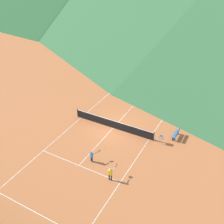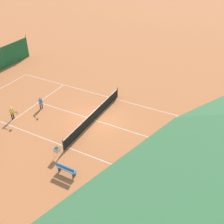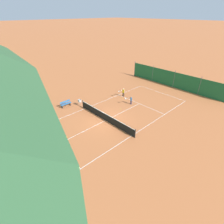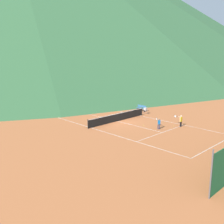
{
  "view_description": "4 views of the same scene",
  "coord_description": "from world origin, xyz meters",
  "px_view_note": "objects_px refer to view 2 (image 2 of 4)",
  "views": [
    {
      "loc": [
        10.63,
        -19.9,
        16.46
      ],
      "look_at": [
        -0.75,
        1.13,
        1.14
      ],
      "focal_mm": 42.0,
      "sensor_mm": 36.0,
      "label": 1
    },
    {
      "loc": [
        16.03,
        10.22,
        13.73
      ],
      "look_at": [
        -0.12,
        1.72,
        1.33
      ],
      "focal_mm": 42.0,
      "sensor_mm": 36.0,
      "label": 2
    },
    {
      "loc": [
        -13.25,
        11.52,
        11.27
      ],
      "look_at": [
        -0.4,
        -0.69,
        1.06
      ],
      "focal_mm": 28.0,
      "sensor_mm": 36.0,
      "label": 3
    },
    {
      "loc": [
        -21.62,
        -21.09,
        7.84
      ],
      "look_at": [
        0.21,
        1.16,
        0.91
      ],
      "focal_mm": 42.0,
      "sensor_mm": 36.0,
      "label": 4
    }
  ],
  "objects_px": {
    "tennis_ball_by_net_left": "(22,118)",
    "player_near_service": "(41,102)",
    "tennis_net": "(94,115)",
    "tennis_ball_mid_court": "(140,152)",
    "tennis_ball_alley_right": "(59,114)",
    "ball_hopper": "(57,150)",
    "tennis_ball_service_box": "(111,161)",
    "courtside_bench": "(66,169)",
    "player_far_service": "(12,112)",
    "tennis_ball_by_net_right": "(146,139)",
    "tennis_ball_far_corner": "(178,116)"
  },
  "relations": [
    {
      "from": "tennis_ball_alley_right",
      "to": "courtside_bench",
      "type": "distance_m",
      "value": 7.46
    },
    {
      "from": "tennis_ball_service_box",
      "to": "courtside_bench",
      "type": "xyz_separation_m",
      "value": [
        2.51,
        -2.14,
        0.42
      ]
    },
    {
      "from": "player_far_service",
      "to": "tennis_net",
      "type": "bearing_deg",
      "value": 116.54
    },
    {
      "from": "tennis_ball_far_corner",
      "to": "courtside_bench",
      "type": "relative_size",
      "value": 0.04
    },
    {
      "from": "tennis_ball_by_net_left",
      "to": "player_near_service",
      "type": "bearing_deg",
      "value": 166.09
    },
    {
      "from": "tennis_ball_alley_right",
      "to": "courtside_bench",
      "type": "bearing_deg",
      "value": 41.5
    },
    {
      "from": "tennis_net",
      "to": "tennis_ball_mid_court",
      "type": "bearing_deg",
      "value": 68.89
    },
    {
      "from": "tennis_ball_mid_court",
      "to": "tennis_ball_far_corner",
      "type": "height_order",
      "value": "same"
    },
    {
      "from": "player_near_service",
      "to": "tennis_ball_alley_right",
      "type": "bearing_deg",
      "value": 89.58
    },
    {
      "from": "tennis_ball_mid_court",
      "to": "ball_hopper",
      "type": "bearing_deg",
      "value": -57.87
    },
    {
      "from": "tennis_ball_by_net_left",
      "to": "courtside_bench",
      "type": "xyz_separation_m",
      "value": [
        3.5,
        7.47,
        0.42
      ]
    },
    {
      "from": "tennis_ball_mid_court",
      "to": "courtside_bench",
      "type": "distance_m",
      "value": 5.69
    },
    {
      "from": "tennis_ball_alley_right",
      "to": "ball_hopper",
      "type": "xyz_separation_m",
      "value": [
        4.54,
        3.37,
        0.62
      ]
    },
    {
      "from": "tennis_ball_mid_court",
      "to": "tennis_ball_service_box",
      "type": "xyz_separation_m",
      "value": [
        1.82,
        -1.53,
        0.0
      ]
    },
    {
      "from": "tennis_ball_by_net_left",
      "to": "tennis_net",
      "type": "bearing_deg",
      "value": 115.69
    },
    {
      "from": "tennis_ball_alley_right",
      "to": "ball_hopper",
      "type": "relative_size",
      "value": 0.07
    },
    {
      "from": "tennis_ball_by_net_right",
      "to": "tennis_ball_far_corner",
      "type": "bearing_deg",
      "value": 162.0
    },
    {
      "from": "tennis_ball_by_net_left",
      "to": "courtside_bench",
      "type": "height_order",
      "value": "courtside_bench"
    },
    {
      "from": "tennis_ball_by_net_right",
      "to": "ball_hopper",
      "type": "distance_m",
      "value": 7.1
    },
    {
      "from": "player_near_service",
      "to": "tennis_ball_mid_court",
      "type": "relative_size",
      "value": 17.85
    },
    {
      "from": "tennis_ball_by_net_left",
      "to": "tennis_ball_mid_court",
      "type": "xyz_separation_m",
      "value": [
        -0.82,
        11.14,
        0.0
      ]
    },
    {
      "from": "tennis_ball_alley_right",
      "to": "tennis_ball_by_net_right",
      "type": "xyz_separation_m",
      "value": [
        -0.41,
        8.42,
        0.0
      ]
    },
    {
      "from": "tennis_net",
      "to": "player_far_service",
      "type": "xyz_separation_m",
      "value": [
        3.25,
        -6.5,
        0.25
      ]
    },
    {
      "from": "ball_hopper",
      "to": "tennis_ball_by_net_right",
      "type": "bearing_deg",
      "value": 134.44
    },
    {
      "from": "tennis_net",
      "to": "tennis_ball_by_net_left",
      "type": "relative_size",
      "value": 139.09
    },
    {
      "from": "tennis_ball_alley_right",
      "to": "courtside_bench",
      "type": "xyz_separation_m",
      "value": [
        5.58,
        4.93,
        0.42
      ]
    },
    {
      "from": "tennis_ball_service_box",
      "to": "tennis_ball_by_net_right",
      "type": "distance_m",
      "value": 3.74
    },
    {
      "from": "tennis_ball_service_box",
      "to": "courtside_bench",
      "type": "height_order",
      "value": "courtside_bench"
    },
    {
      "from": "player_far_service",
      "to": "tennis_ball_far_corner",
      "type": "xyz_separation_m",
      "value": [
        -7.22,
        12.96,
        -0.72
      ]
    },
    {
      "from": "ball_hopper",
      "to": "tennis_ball_mid_court",
      "type": "bearing_deg",
      "value": 122.13
    },
    {
      "from": "tennis_ball_service_box",
      "to": "courtside_bench",
      "type": "bearing_deg",
      "value": -40.43
    },
    {
      "from": "player_near_service",
      "to": "tennis_ball_mid_court",
      "type": "distance_m",
      "value": 10.72
    },
    {
      "from": "tennis_ball_mid_court",
      "to": "player_near_service",
      "type": "bearing_deg",
      "value": -96.81
    },
    {
      "from": "player_far_service",
      "to": "tennis_ball_alley_right",
      "type": "relative_size",
      "value": 19.47
    },
    {
      "from": "tennis_ball_mid_court",
      "to": "tennis_ball_by_net_right",
      "type": "relative_size",
      "value": 1.0
    },
    {
      "from": "tennis_ball_by_net_right",
      "to": "tennis_ball_mid_court",
      "type": "bearing_deg",
      "value": 6.17
    },
    {
      "from": "courtside_bench",
      "to": "player_far_service",
      "type": "bearing_deg",
      "value": -110.99
    },
    {
      "from": "tennis_net",
      "to": "tennis_ball_by_net_left",
      "type": "bearing_deg",
      "value": -64.31
    },
    {
      "from": "tennis_ball_by_net_left",
      "to": "ball_hopper",
      "type": "xyz_separation_m",
      "value": [
        2.46,
        5.91,
        0.62
      ]
    },
    {
      "from": "tennis_net",
      "to": "tennis_ball_by_net_left",
      "type": "xyz_separation_m",
      "value": [
        2.84,
        -5.91,
        -0.47
      ]
    },
    {
      "from": "tennis_ball_far_corner",
      "to": "tennis_net",
      "type": "bearing_deg",
      "value": -58.42
    },
    {
      "from": "player_far_service",
      "to": "player_near_service",
      "type": "bearing_deg",
      "value": 155.92
    },
    {
      "from": "tennis_ball_service_box",
      "to": "ball_hopper",
      "type": "xyz_separation_m",
      "value": [
        1.47,
        -3.7,
        0.62
      ]
    },
    {
      "from": "tennis_ball_mid_court",
      "to": "ball_hopper",
      "type": "distance_m",
      "value": 6.21
    },
    {
      "from": "tennis_net",
      "to": "tennis_ball_far_corner",
      "type": "bearing_deg",
      "value": 121.58
    },
    {
      "from": "tennis_ball_alley_right",
      "to": "tennis_ball_service_box",
      "type": "distance_m",
      "value": 7.71
    },
    {
      "from": "tennis_ball_service_box",
      "to": "tennis_ball_by_net_right",
      "type": "height_order",
      "value": "same"
    },
    {
      "from": "courtside_bench",
      "to": "tennis_ball_mid_court",
      "type": "bearing_deg",
      "value": 139.68
    },
    {
      "from": "tennis_ball_alley_right",
      "to": "tennis_ball_by_net_right",
      "type": "relative_size",
      "value": 1.0
    },
    {
      "from": "ball_hopper",
      "to": "courtside_bench",
      "type": "xyz_separation_m",
      "value": [
        1.04,
        1.56,
        -0.2
      ]
    }
  ]
}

